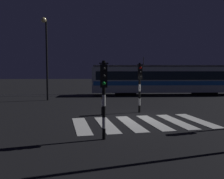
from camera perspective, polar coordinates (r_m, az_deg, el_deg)
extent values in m
plane|color=black|center=(15.02, 5.84, -6.28)|extent=(120.00, 120.00, 0.00)
cube|color=#59595E|center=(27.23, 2.22, -1.36)|extent=(80.00, 0.12, 0.03)
cube|color=#59595E|center=(28.65, 2.00, -1.07)|extent=(80.00, 0.12, 0.03)
cube|color=silver|center=(12.91, -6.86, -8.03)|extent=(1.37, 4.05, 0.02)
cube|color=silver|center=(13.08, -1.26, -7.84)|extent=(1.37, 4.05, 0.02)
cube|color=silver|center=(13.37, 4.14, -7.58)|extent=(1.37, 4.05, 0.02)
cube|color=silver|center=(13.77, 9.26, -7.27)|extent=(1.37, 4.05, 0.02)
cube|color=silver|center=(14.27, 14.05, -6.93)|extent=(1.37, 4.05, 0.02)
cube|color=silver|center=(14.86, 18.48, -6.57)|extent=(1.37, 4.05, 0.02)
cylinder|color=black|center=(16.81, 6.12, -4.33)|extent=(0.14, 0.14, 0.46)
cylinder|color=white|center=(16.74, 6.14, -2.77)|extent=(0.14, 0.14, 0.46)
cylinder|color=black|center=(16.69, 6.15, -1.20)|extent=(0.14, 0.14, 0.46)
cylinder|color=white|center=(16.65, 6.16, 0.38)|extent=(0.14, 0.14, 0.46)
cylinder|color=black|center=(16.62, 6.18, 1.96)|extent=(0.14, 0.14, 0.46)
cylinder|color=white|center=(16.61, 6.19, 3.55)|extent=(0.14, 0.14, 0.46)
cylinder|color=black|center=(16.61, 6.20, 5.14)|extent=(0.14, 0.14, 0.46)
cube|color=black|center=(16.44, 6.28, 3.85)|extent=(0.28, 0.20, 0.90)
sphere|color=red|center=(16.33, 6.34, 4.83)|extent=(0.14, 0.14, 0.14)
sphere|color=black|center=(16.33, 6.34, 3.85)|extent=(0.14, 0.14, 0.14)
sphere|color=black|center=(16.34, 6.33, 2.87)|extent=(0.14, 0.14, 0.14)
cube|color=black|center=(16.44, 6.29, 5.56)|extent=(0.36, 0.24, 0.04)
cylinder|color=black|center=(10.41, -1.82, -9.86)|extent=(0.14, 0.14, 0.45)
cylinder|color=white|center=(10.30, -1.83, -7.43)|extent=(0.14, 0.14, 0.45)
cylinder|color=black|center=(10.22, -1.84, -4.96)|extent=(0.14, 0.14, 0.45)
cylinder|color=white|center=(10.15, -1.84, -2.45)|extent=(0.14, 0.14, 0.45)
cylinder|color=black|center=(10.11, -1.85, 0.08)|extent=(0.14, 0.14, 0.45)
cylinder|color=white|center=(10.08, -1.86, 2.63)|extent=(0.14, 0.14, 0.45)
cylinder|color=black|center=(10.08, -1.86, 5.19)|extent=(0.14, 0.14, 0.45)
cube|color=black|center=(9.91, -1.85, 3.04)|extent=(0.28, 0.20, 0.90)
sphere|color=black|center=(9.80, -1.85, 4.66)|extent=(0.14, 0.14, 0.14)
sphere|color=black|center=(9.80, -1.85, 3.02)|extent=(0.14, 0.14, 0.14)
sphere|color=green|center=(9.81, -1.84, 1.38)|extent=(0.14, 0.14, 0.14)
cube|color=black|center=(9.91, -1.86, 5.87)|extent=(0.36, 0.24, 0.04)
cylinder|color=black|center=(23.79, -14.32, 6.27)|extent=(0.18, 0.18, 7.18)
cylinder|color=black|center=(23.73, -14.72, 14.75)|extent=(0.10, 0.90, 0.10)
sphere|color=#F9E08C|center=(23.28, -14.97, 14.75)|extent=(0.44, 0.44, 0.44)
cube|color=#B2BCC1|center=(28.58, 11.78, 2.21)|extent=(15.94, 2.50, 2.70)
cube|color=blue|center=(27.37, 12.40, 1.37)|extent=(15.63, 0.04, 0.44)
cube|color=blue|center=(29.83, 11.18, 1.64)|extent=(15.63, 0.04, 0.44)
cube|color=black|center=(27.34, 12.43, 3.04)|extent=(15.15, 0.03, 0.90)
cube|color=#4C4C51|center=(28.56, 11.82, 5.12)|extent=(15.63, 2.30, 0.20)
cylinder|color=#262628|center=(28.10, 7.07, 6.21)|extent=(0.08, 0.08, 1.00)
cube|color=black|center=(30.04, 19.88, -0.77)|extent=(2.20, 2.00, 0.35)
cube|color=black|center=(27.96, 2.97, -0.88)|extent=(2.20, 2.00, 0.35)
cylinder|color=black|center=(15.75, -2.18, -4.83)|extent=(0.12, 0.12, 0.50)
cylinder|color=white|center=(15.68, -2.19, -3.02)|extent=(0.12, 0.12, 0.50)
sphere|color=yellow|center=(15.64, -2.19, -1.93)|extent=(0.12, 0.12, 0.12)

